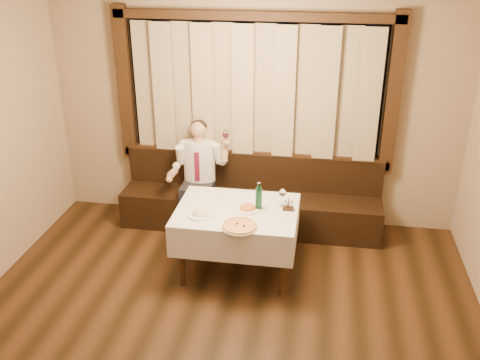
% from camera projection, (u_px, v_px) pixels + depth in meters
% --- Properties ---
extents(room, '(5.01, 6.01, 2.81)m').
position_uv_depth(room, '(223.00, 171.00, 4.63)').
color(room, black).
rests_on(room, ground).
extents(banquette, '(3.20, 0.61, 0.94)m').
position_uv_depth(banquette, '(251.00, 203.00, 6.69)').
color(banquette, black).
rests_on(banquette, ground).
extents(dining_table, '(1.27, 0.97, 0.76)m').
position_uv_depth(dining_table, '(237.00, 218.00, 5.63)').
color(dining_table, black).
rests_on(dining_table, ground).
extents(pizza, '(0.36, 0.36, 0.04)m').
position_uv_depth(pizza, '(240.00, 226.00, 5.23)').
color(pizza, white).
rests_on(pizza, dining_table).
extents(pasta_red, '(0.28, 0.28, 0.10)m').
position_uv_depth(pasta_red, '(248.00, 206.00, 5.56)').
color(pasta_red, white).
rests_on(pasta_red, dining_table).
extents(pasta_cream, '(0.29, 0.29, 0.10)m').
position_uv_depth(pasta_cream, '(201.00, 212.00, 5.45)').
color(pasta_cream, white).
rests_on(pasta_cream, dining_table).
extents(green_bottle, '(0.07, 0.07, 0.31)m').
position_uv_depth(green_bottle, '(259.00, 198.00, 5.52)').
color(green_bottle, '#0F4629').
rests_on(green_bottle, dining_table).
extents(table_wine_glass, '(0.08, 0.08, 0.20)m').
position_uv_depth(table_wine_glass, '(282.00, 194.00, 5.59)').
color(table_wine_glass, white).
rests_on(table_wine_glass, dining_table).
extents(cruet_caddy, '(0.12, 0.06, 0.12)m').
position_uv_depth(cruet_caddy, '(288.00, 206.00, 5.55)').
color(cruet_caddy, black).
rests_on(cruet_caddy, dining_table).
extents(seated_man, '(0.73, 0.55, 1.36)m').
position_uv_depth(seated_man, '(199.00, 167.00, 6.50)').
color(seated_man, black).
rests_on(seated_man, ground).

